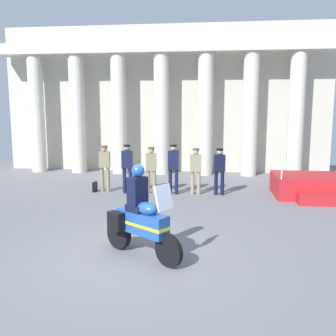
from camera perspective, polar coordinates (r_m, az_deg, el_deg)
name	(u,v)px	position (r m, az deg, el deg)	size (l,w,h in m)	color
ground_plane	(134,257)	(7.87, -5.25, -13.35)	(28.00, 28.00, 0.00)	slate
colonnade_backdrop	(163,98)	(18.01, -0.77, 10.52)	(15.66, 1.55, 6.95)	beige
reviewing_stand	(310,186)	(13.88, 20.74, -2.62)	(2.41, 2.48, 1.64)	#B21E23
officer_in_row_0	(105,165)	(13.86, -9.57, 0.51)	(0.40, 0.26, 1.69)	#847A5B
officer_in_row_1	(127,165)	(13.47, -6.21, 0.49)	(0.40, 0.26, 1.75)	#141938
officer_in_row_2	(151,166)	(13.38, -2.56, 0.26)	(0.40, 0.26, 1.67)	#847A5B
officer_in_row_3	(173,165)	(13.25, 0.82, 0.44)	(0.40, 0.26, 1.77)	#141938
officer_in_row_4	(196,167)	(13.26, 4.24, 0.09)	(0.40, 0.26, 1.64)	gray
officer_in_row_5	(219,168)	(13.26, 7.81, 0.04)	(0.40, 0.26, 1.64)	black
motorcycle_with_rider	(140,218)	(7.67, -4.34, -7.65)	(1.77, 1.33, 1.90)	black
briefcase_on_ground	(95,187)	(14.06, -11.04, -2.81)	(0.10, 0.32, 0.36)	black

